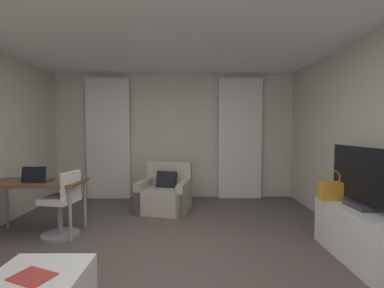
{
  "coord_description": "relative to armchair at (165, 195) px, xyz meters",
  "views": [
    {
      "loc": [
        0.34,
        -2.7,
        1.43
      ],
      "look_at": [
        0.36,
        1.29,
        1.22
      ],
      "focal_mm": 25.16,
      "sensor_mm": 36.0,
      "label": 1
    }
  ],
  "objects": [
    {
      "name": "curtain_right_panel",
      "position": [
        1.49,
        0.84,
        0.97
      ],
      "size": [
        0.9,
        0.06,
        2.5
      ],
      "color": "silver",
      "rests_on": "ground"
    },
    {
      "name": "desk",
      "position": [
        -1.67,
        -1.1,
        0.39
      ],
      "size": [
        1.24,
        0.59,
        0.73
      ],
      "color": "brown",
      "rests_on": "ground"
    },
    {
      "name": "armchair",
      "position": [
        0.0,
        0.0,
        0.0
      ],
      "size": [
        0.98,
        0.94,
        0.84
      ],
      "color": "#B2A899",
      "rests_on": "ground"
    },
    {
      "name": "handbag_primary",
      "position": [
        2.21,
        -1.48,
        0.42
      ],
      "size": [
        0.3,
        0.14,
        0.37
      ],
      "color": "orange",
      "rests_on": "tv_console"
    },
    {
      "name": "desk_chair",
      "position": [
        -1.26,
        -1.2,
        0.12
      ],
      "size": [
        0.48,
        0.48,
        0.88
      ],
      "color": "gray",
      "rests_on": "ground"
    },
    {
      "name": "tv_flatscreen",
      "position": [
        2.33,
        -1.84,
        0.62
      ],
      "size": [
        0.2,
        1.06,
        0.68
      ],
      "color": "#333338",
      "rests_on": "tv_console"
    },
    {
      "name": "laptop",
      "position": [
        -1.61,
        -1.16,
        0.5
      ],
      "size": [
        0.32,
        0.25,
        0.22
      ],
      "color": "#2D2D33",
      "rests_on": "desk"
    },
    {
      "name": "curtain_left_panel",
      "position": [
        -1.26,
        0.84,
        0.97
      ],
      "size": [
        0.9,
        0.06,
        2.5
      ],
      "color": "silver",
      "rests_on": "ground"
    },
    {
      "name": "wall_window",
      "position": [
        0.11,
        0.97,
        1.02
      ],
      "size": [
        5.12,
        0.06,
        2.6
      ],
      "color": "beige",
      "rests_on": "ground"
    },
    {
      "name": "tv_console",
      "position": [
        2.33,
        -1.89,
        0.01
      ],
      "size": [
        0.5,
        1.18,
        0.57
      ],
      "color": "white",
      "rests_on": "ground"
    },
    {
      "name": "ceiling",
      "position": [
        0.11,
        -2.06,
        2.35
      ],
      "size": [
        5.12,
        6.12,
        0.06
      ],
      "primitive_type": "cube",
      "color": "white",
      "rests_on": "wall_left"
    },
    {
      "name": "ground_plane",
      "position": [
        0.11,
        -2.06,
        -0.28
      ],
      "size": [
        12.0,
        12.0,
        0.0
      ],
      "primitive_type": "plane",
      "color": "#564C47"
    },
    {
      "name": "magazine_open",
      "position": [
        -0.66,
        -2.91,
        0.13
      ],
      "size": [
        0.34,
        0.29,
        0.01
      ],
      "color": "#B73833",
      "rests_on": "coffee_table"
    }
  ]
}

